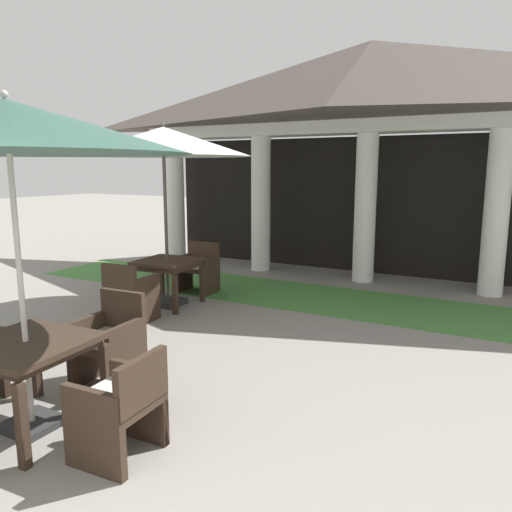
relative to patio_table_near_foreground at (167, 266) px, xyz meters
name	(u,v)px	position (x,y,z in m)	size (l,w,h in m)	color
background_pavilion	(371,99)	(2.22, 3.21, 2.76)	(10.09, 3.19, 4.37)	white
lawn_strip	(334,300)	(2.22, 1.51, -0.62)	(11.89, 1.79, 0.01)	#47843D
patio_table_near_foreground	(167,266)	(0.00, 0.00, 0.00)	(0.92, 0.92, 0.73)	#38281E
patio_umbrella_near_foreground	(163,143)	(0.00, 0.00, 1.89)	(2.66, 2.66, 2.81)	#2D2D2D
patio_chair_near_foreground_south	(130,293)	(0.07, -0.92, -0.22)	(0.61, 0.60, 0.85)	#38281E
patio_chair_near_foreground_north	(198,269)	(-0.07, 0.92, -0.21)	(0.66, 0.58, 0.85)	#38281E
patio_table_mid_left	(27,353)	(1.36, -3.52, 0.04)	(0.98, 0.98, 0.76)	#38281E
patio_umbrella_mid_left	(7,127)	(1.36, -3.52, 1.82)	(2.77, 2.77, 2.71)	#2D2D2D
patio_chair_mid_left_north	(110,343)	(1.31, -2.56, -0.20)	(0.58, 0.59, 0.91)	#38281E
patio_chair_mid_left_east	(121,407)	(2.32, -3.47, -0.23)	(0.56, 0.59, 0.82)	#38281E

